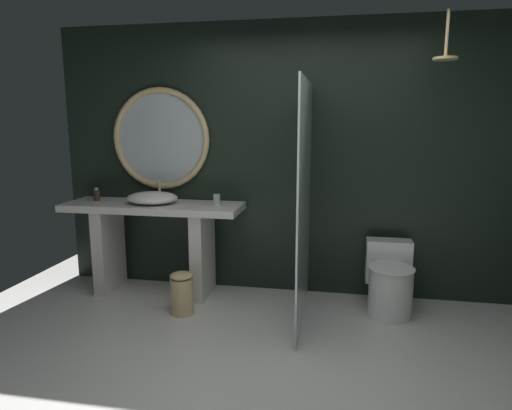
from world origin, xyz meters
The scene contains 11 objects.
ground_plane centered at (0.00, 0.00, 0.00)m, with size 5.76×5.76×0.00m, color silver.
back_wall_panel centered at (0.00, 1.90, 1.30)m, with size 4.80×0.10×2.60m, color black.
vanity_counter centered at (-1.37, 1.56, 0.60)m, with size 1.72×0.54×0.90m.
vessel_sink centered at (-1.36, 1.53, 0.96)m, with size 0.49×0.40×0.22m.
tumbler_cup centered at (-0.74, 1.58, 0.95)m, with size 0.07×0.07×0.10m, color silver.
soap_dispenser centered at (-1.98, 1.60, 0.95)m, with size 0.06×0.06×0.13m.
round_wall_mirror centered at (-1.37, 1.81, 1.50)m, with size 1.01×0.06×1.01m.
shower_glass_panel centered at (0.11, 1.23, 1.00)m, with size 0.02×1.23×2.00m, color silver.
rain_shower_head centered at (1.15, 1.32, 2.18)m, with size 0.19×0.19×0.37m.
toilet centered at (0.86, 1.47, 0.29)m, with size 0.40×0.59×0.61m.
waste_bin centered at (-0.94, 1.11, 0.19)m, with size 0.20×0.20×0.38m.
Camera 1 is at (0.39, -2.45, 1.67)m, focal length 31.60 mm.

